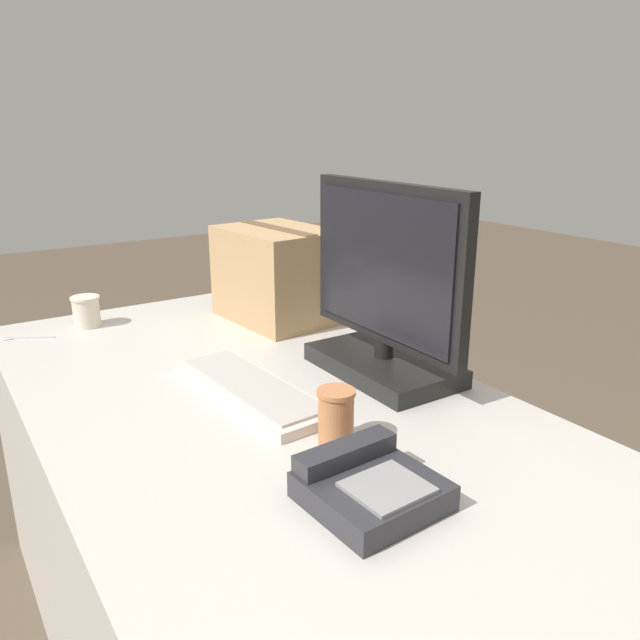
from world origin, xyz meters
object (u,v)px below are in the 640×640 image
(monitor, at_px, (385,301))
(desk_phone, at_px, (369,486))
(spoon, at_px, (20,338))
(cardboard_box, at_px, (277,274))
(keyboard, at_px, (251,389))
(paper_cup_right, at_px, (336,416))
(paper_cup_left, at_px, (86,311))

(monitor, xyz_separation_m, desk_phone, (0.39, -0.34, -0.15))
(spoon, relative_size, cardboard_box, 0.36)
(keyboard, height_order, spoon, keyboard)
(desk_phone, distance_m, spoon, 1.17)
(desk_phone, bearing_deg, spoon, -166.54)
(keyboard, bearing_deg, desk_phone, -7.54)
(monitor, distance_m, paper_cup_right, 0.37)
(monitor, relative_size, desk_phone, 2.49)
(monitor, height_order, spoon, monitor)
(paper_cup_right, bearing_deg, spoon, -157.53)
(keyboard, height_order, paper_cup_left, paper_cup_left)
(monitor, height_order, keyboard, monitor)
(monitor, distance_m, cardboard_box, 0.51)
(desk_phone, height_order, cardboard_box, cardboard_box)
(monitor, bearing_deg, desk_phone, -41.13)
(paper_cup_left, bearing_deg, monitor, 33.37)
(keyboard, relative_size, spoon, 3.53)
(paper_cup_left, bearing_deg, keyboard, 14.56)
(desk_phone, relative_size, spoon, 1.52)
(desk_phone, bearing_deg, monitor, 136.06)
(keyboard, xyz_separation_m, desk_phone, (0.45, -0.03, 0.01))
(monitor, distance_m, paper_cup_left, 0.90)
(monitor, bearing_deg, spoon, -137.49)
(desk_phone, xyz_separation_m, paper_cup_left, (-1.14, -0.15, 0.02))
(monitor, bearing_deg, cardboard_box, 179.02)
(paper_cup_left, xyz_separation_m, paper_cup_right, (0.96, 0.21, 0.01))
(keyboard, relative_size, paper_cup_right, 4.36)
(paper_cup_left, relative_size, cardboard_box, 0.24)
(paper_cup_right, distance_m, cardboard_box, 0.78)
(desk_phone, distance_m, cardboard_box, 0.97)
(paper_cup_left, xyz_separation_m, spoon, (0.01, -0.18, -0.04))
(keyboard, height_order, paper_cup_right, paper_cup_right)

